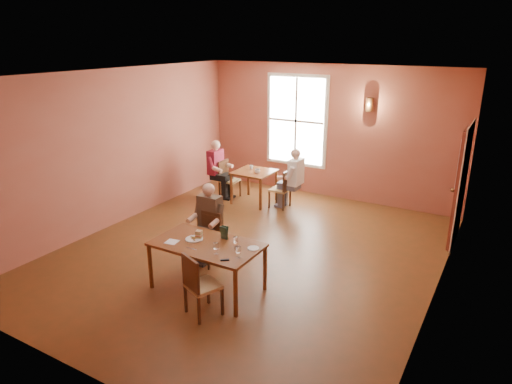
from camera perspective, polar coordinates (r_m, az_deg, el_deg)
The scene contains 30 objects.
ground at distance 7.97m, azimuth -0.73°, elevation -7.57°, with size 6.00×7.00×0.01m, color brown.
wall_back at distance 10.50m, azimuth 9.12°, elevation 7.36°, with size 6.00×0.04×3.00m, color brown.
wall_front at distance 4.95m, azimuth -22.15°, elevation -7.03°, with size 6.00×0.04×3.00m, color brown.
wall_left at distance 9.28m, azimuth -16.98°, elevation 5.28°, with size 0.04×7.00×3.00m, color brown.
wall_right at distance 6.49m, azimuth 22.62°, elevation -1.00°, with size 0.04×7.00×3.00m, color brown.
ceiling at distance 7.16m, azimuth -0.83°, elevation 14.48°, with size 6.00×7.00×0.04m, color white.
window at distance 10.73m, azimuth 5.05°, elevation 8.85°, with size 1.36×0.10×1.96m, color white.
door at distance 8.82m, azimuth 24.06°, elevation 0.73°, with size 0.12×1.04×2.10m, color maroon.
wall_sconce at distance 10.01m, azimuth 13.99°, elevation 10.57°, with size 0.16×0.16×0.28m, color brown.
main_table at distance 6.78m, azimuth -6.09°, elevation -9.21°, with size 1.56×0.88×0.73m, color brown, non-canonical shape.
chair_diner_main at distance 7.49m, azimuth -6.30°, elevation -5.91°, with size 0.37×0.37×0.84m, color #502F14, non-canonical shape.
diner_main at distance 7.39m, azimuth -6.50°, elevation -4.54°, with size 0.50×0.50×1.25m, color black, non-canonical shape.
chair_empty at distance 6.18m, azimuth -6.62°, elevation -11.39°, with size 0.39×0.39×0.89m, color brown, non-canonical shape.
plate_food at distance 6.76m, azimuth -7.74°, elevation -5.78°, with size 0.26×0.26×0.03m, color silver.
sandwich at distance 6.76m, azimuth -7.15°, elevation -5.37°, with size 0.09×0.08×0.11m, color tan.
goblet_a at distance 6.44m, azimuth -2.59°, elevation -6.21°, with size 0.07×0.07×0.17m, color silver, non-canonical shape.
goblet_b at distance 6.14m, azimuth -2.24°, elevation -7.47°, with size 0.07×0.07×0.18m, color white, non-canonical shape.
goblet_c at distance 6.26m, azimuth -5.03°, elevation -7.00°, with size 0.07×0.07×0.18m, color white, non-canonical shape.
menu_stand at distance 6.70m, azimuth -4.00°, elevation -5.07°, with size 0.12×0.06×0.20m, color #223D2B.
knife at distance 6.49m, azimuth -8.09°, elevation -7.00°, with size 0.18×0.01×0.00m, color silver.
napkin at distance 6.73m, azimuth -10.48°, elevation -6.14°, with size 0.17×0.17×0.01m, color white.
side_plate at distance 6.42m, azimuth -0.34°, elevation -7.04°, with size 0.16×0.16×0.01m, color white.
sunglasses at distance 6.12m, azimuth -3.92°, elevation -8.45°, with size 0.12×0.04×0.01m, color black.
second_table at distance 10.21m, azimuth -0.23°, elevation 0.66°, with size 0.82×0.82×0.72m, color brown, non-canonical shape.
chair_diner_white at distance 9.89m, azimuth 3.03°, elevation 0.43°, with size 0.38×0.38×0.85m, color #3B2310, non-canonical shape.
diner_white at distance 9.81m, azimuth 3.20°, elevation 1.59°, with size 0.51×0.51×1.28m, color white, non-canonical shape.
chair_diner_maroon at distance 10.51m, azimuth -3.29°, elevation 1.58°, with size 0.38×0.38×0.86m, color #46210E, non-canonical shape.
diner_maroon at distance 10.47m, azimuth -3.45°, elevation 2.70°, with size 0.51×0.51×1.29m, color maroon, non-canonical shape.
cup_a at distance 9.94m, azimuth 0.18°, elevation 2.62°, with size 0.12×0.12×0.09m, color silver.
cup_b at distance 10.27m, azimuth -0.60°, elevation 3.14°, with size 0.09×0.09×0.08m, color white.
Camera 1 is at (3.66, -6.13, 3.54)m, focal length 32.00 mm.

